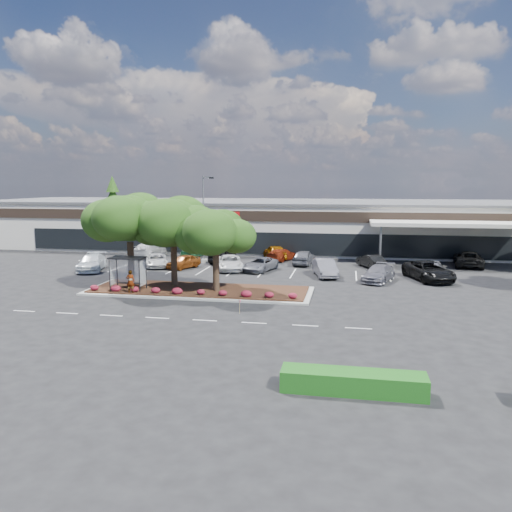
% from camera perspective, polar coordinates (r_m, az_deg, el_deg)
% --- Properties ---
extents(ground, '(160.00, 160.00, 0.00)m').
position_cam_1_polar(ground, '(36.10, -5.31, -5.58)').
color(ground, black).
rests_on(ground, ground).
extents(retail_store, '(80.40, 25.20, 6.25)m').
position_cam_1_polar(retail_store, '(68.50, 2.44, 3.74)').
color(retail_store, beige).
rests_on(retail_store, ground).
extents(landscape_island, '(18.00, 6.00, 0.26)m').
position_cam_1_polar(landscape_island, '(40.37, -6.51, -3.92)').
color(landscape_island, '#9C9C97').
rests_on(landscape_island, ground).
extents(lane_markings, '(33.12, 20.06, 0.01)m').
position_cam_1_polar(lane_markings, '(46.01, -1.95, -2.50)').
color(lane_markings, silver).
rests_on(lane_markings, ground).
extents(shrub_row, '(17.00, 0.80, 0.50)m').
position_cam_1_polar(shrub_row, '(38.33, -7.44, -4.01)').
color(shrub_row, maroon).
rests_on(shrub_row, landscape_island).
extents(bus_shelter, '(2.75, 1.55, 2.59)m').
position_cam_1_polar(bus_shelter, '(40.95, -14.37, -0.85)').
color(bus_shelter, black).
rests_on(bus_shelter, landscape_island).
extents(island_tree_west, '(7.20, 7.20, 7.89)m').
position_cam_1_polar(island_tree_west, '(42.31, -14.20, 2.04)').
color(island_tree_west, '#1F3D12').
rests_on(island_tree_west, landscape_island).
extents(island_tree_mid, '(6.60, 6.60, 7.32)m').
position_cam_1_polar(island_tree_mid, '(41.66, -9.41, 1.69)').
color(island_tree_mid, '#1F3D12').
rests_on(island_tree_mid, landscape_island).
extents(island_tree_east, '(5.80, 5.80, 6.50)m').
position_cam_1_polar(island_tree_east, '(39.09, -4.62, 0.74)').
color(island_tree_east, '#1F3D12').
rests_on(island_tree_east, landscape_island).
extents(hedge_south_east, '(6.00, 1.30, 0.90)m').
position_cam_1_polar(hedge_south_east, '(21.81, 11.02, -13.97)').
color(hedge_south_east, '#154915').
rests_on(hedge_south_east, ground).
extents(conifer_north_west, '(4.40, 4.40, 10.00)m').
position_cam_1_polar(conifer_north_west, '(89.08, -16.01, 5.68)').
color(conifer_north_west, '#1F3D12').
rests_on(conifer_north_west, ground).
extents(person_waiting, '(0.69, 0.49, 1.77)m').
position_cam_1_polar(person_waiting, '(39.74, -14.15, -2.82)').
color(person_waiting, '#594C47').
rests_on(person_waiting, landscape_island).
extents(light_pole, '(1.43, 0.50, 9.42)m').
position_cam_1_polar(light_pole, '(54.49, -5.89, 3.57)').
color(light_pole, '#9C9C97').
rests_on(light_pole, ground).
extents(survey_stake, '(0.07, 0.14, 0.96)m').
position_cam_1_polar(survey_stake, '(33.49, -1.87, -5.56)').
color(survey_stake, '#9E8652').
rests_on(survey_stake, ground).
extents(car_0, '(3.70, 5.89, 1.59)m').
position_cam_1_polar(car_0, '(52.36, -18.26, -0.72)').
color(car_0, silver).
rests_on(car_0, ground).
extents(car_1, '(3.92, 5.26, 1.33)m').
position_cam_1_polar(car_1, '(52.95, -11.30, -0.50)').
color(car_1, silver).
rests_on(car_1, ground).
extents(car_2, '(3.07, 4.41, 1.39)m').
position_cam_1_polar(car_2, '(51.46, -8.28, -0.64)').
color(car_2, brown).
rests_on(car_2, ground).
extents(car_3, '(3.92, 5.81, 1.48)m').
position_cam_1_polar(car_3, '(50.03, -3.03, -0.77)').
color(car_3, silver).
rests_on(car_3, ground).
extents(car_4, '(3.41, 5.23, 1.34)m').
position_cam_1_polar(car_4, '(49.42, 0.47, -0.96)').
color(car_4, slate).
rests_on(car_4, ground).
extents(car_5, '(2.78, 5.15, 1.61)m').
position_cam_1_polar(car_5, '(47.03, 7.89, -1.35)').
color(car_5, slate).
rests_on(car_5, ground).
extents(car_6, '(3.53, 5.35, 1.44)m').
position_cam_1_polar(car_6, '(45.53, 13.83, -1.94)').
color(car_6, slate).
rests_on(car_6, ground).
extents(car_7, '(4.58, 6.69, 1.70)m').
position_cam_1_polar(car_7, '(47.35, 19.14, -1.62)').
color(car_7, black).
rests_on(car_7, ground).
extents(car_8, '(2.54, 4.39, 1.41)m').
position_cam_1_polar(car_8, '(49.99, 19.52, -1.30)').
color(car_8, '#595A61').
rests_on(car_8, ground).
extents(car_9, '(2.69, 5.97, 1.70)m').
position_cam_1_polar(car_9, '(60.08, -12.09, 0.69)').
color(car_9, silver).
rests_on(car_9, ground).
extents(car_10, '(2.18, 4.71, 1.33)m').
position_cam_1_polar(car_10, '(59.12, -7.18, 0.51)').
color(car_10, '#17512B').
rests_on(car_10, ground).
extents(car_11, '(2.41, 5.10, 1.69)m').
position_cam_1_polar(car_11, '(54.89, -3.84, 0.14)').
color(car_11, black).
rests_on(car_11, ground).
extents(car_12, '(3.55, 5.00, 1.35)m').
position_cam_1_polar(car_12, '(56.18, 2.98, 0.16)').
color(car_12, maroon).
rests_on(car_12, ground).
extents(car_13, '(3.60, 5.20, 1.64)m').
position_cam_1_polar(car_13, '(57.09, 2.18, 0.45)').
color(car_13, '#7F4502').
rests_on(car_13, ground).
extents(car_14, '(2.35, 4.82, 1.58)m').
position_cam_1_polar(car_14, '(53.53, 5.49, -0.14)').
color(car_14, slate).
rests_on(car_14, ground).
extents(car_15, '(3.06, 4.39, 1.37)m').
position_cam_1_polar(car_15, '(52.63, 12.99, -0.58)').
color(car_15, black).
rests_on(car_15, ground).
extents(car_17, '(3.52, 6.20, 1.63)m').
position_cam_1_polar(car_17, '(56.62, 23.09, -0.29)').
color(car_17, black).
rests_on(car_17, ground).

